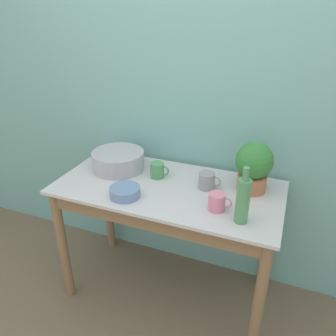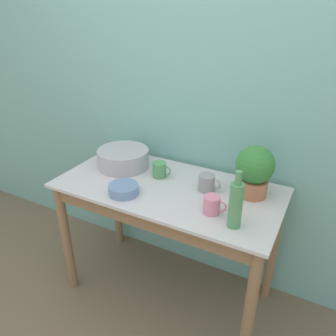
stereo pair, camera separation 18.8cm
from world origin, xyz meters
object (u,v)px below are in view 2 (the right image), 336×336
potted_plant (255,170)px  mug_grey (207,183)px  bowl_wash_large (123,158)px  mug_pink (212,205)px  mug_green (160,170)px  bottle_tall (236,204)px  bowl_small_blue (124,189)px

potted_plant → mug_grey: potted_plant is taller
bowl_wash_large → potted_plant: bearing=2.6°
potted_plant → mug_pink: bearing=-115.9°
bowl_wash_large → mug_pink: (0.71, -0.23, -0.01)m
potted_plant → bowl_wash_large: 0.85m
bowl_wash_large → mug_green: size_ratio=2.74×
mug_grey → mug_green: bearing=176.7°
mug_pink → bowl_wash_large: bearing=161.8°
mug_green → potted_plant: bearing=5.6°
bottle_tall → bowl_small_blue: size_ratio=1.73×
mug_green → bowl_small_blue: mug_green is taller
potted_plant → mug_green: size_ratio=2.39×
bowl_wash_large → mug_pink: bowl_wash_large is taller
mug_grey → mug_pink: bearing=-61.2°
mug_grey → bowl_small_blue: bearing=-147.3°
bowl_wash_large → mug_grey: (0.60, -0.03, -0.01)m
bottle_tall → bowl_small_blue: bottle_tall is taller
bottle_tall → mug_pink: bottle_tall is taller
bottle_tall → mug_grey: 0.36m
bowl_wash_large → mug_pink: bearing=-18.2°
potted_plant → mug_pink: size_ratio=2.35×
potted_plant → mug_grey: (-0.24, -0.07, -0.11)m
mug_pink → mug_grey: mug_grey is taller
bowl_wash_large → mug_grey: size_ratio=2.52×
potted_plant → bottle_tall: 0.33m
potted_plant → mug_grey: bearing=-163.2°
potted_plant → bowl_small_blue: potted_plant is taller
mug_pink → bowl_small_blue: size_ratio=0.72×
potted_plant → mug_grey: size_ratio=2.21×
mug_green → mug_pink: bearing=-26.9°
bowl_wash_large → bowl_small_blue: (0.20, -0.29, -0.03)m
potted_plant → mug_pink: 0.32m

